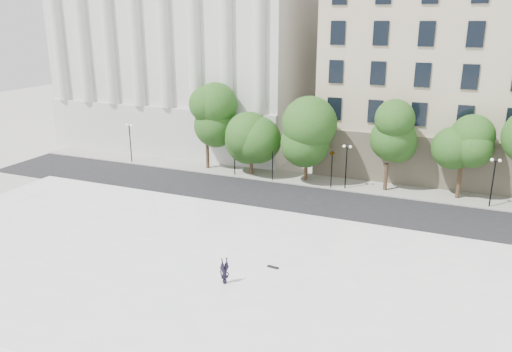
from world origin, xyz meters
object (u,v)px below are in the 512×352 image
Objects in this scene: traffic_light_west at (273,146)px; traffic_light_east at (332,151)px; person_lying at (225,280)px; skateboard at (273,267)px.

traffic_light_west is 5.99m from traffic_light_east.
traffic_light_west is 21.52m from person_lying.
person_lying is at bearing -118.80° from skateboard.
traffic_light_west reaches higher than person_lying.
traffic_light_east is (5.99, 0.00, 0.10)m from traffic_light_west.
traffic_light_west is at bearing 180.00° from traffic_light_east.
person_lying is at bearing -76.91° from traffic_light_west.
traffic_light_east is 21.02m from person_lying.
skateboard is at bearing -69.13° from traffic_light_west.
traffic_light_east is 2.62× the size of person_lying.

